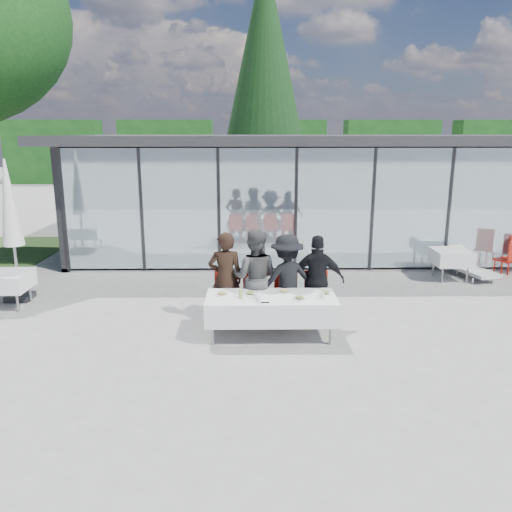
{
  "coord_description": "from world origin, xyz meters",
  "views": [
    {
      "loc": [
        -0.15,
        -8.46,
        3.51
      ],
      "look_at": [
        -0.02,
        1.2,
        1.12
      ],
      "focal_mm": 35.0,
      "sensor_mm": 36.0,
      "label": 1
    }
  ],
  "objects": [
    {
      "name": "diner_b",
      "position": [
        -0.05,
        0.41,
        0.9
      ],
      "size": [
        1.03,
        1.03,
        1.81
      ],
      "primitive_type": "imported",
      "rotation": [
        0.0,
        0.0,
        2.95
      ],
      "color": "#505050",
      "rests_on": "ground"
    },
    {
      "name": "juice_bottle",
      "position": [
        -0.3,
        -0.34,
        0.83
      ],
      "size": [
        0.06,
        0.06,
        0.16
      ],
      "primitive_type": "cylinder",
      "color": "#91B84D",
      "rests_on": "dining_table"
    },
    {
      "name": "pavilion",
      "position": [
        2.0,
        8.16,
        2.15
      ],
      "size": [
        14.8,
        8.8,
        3.44
      ],
      "color": "gray",
      "rests_on": "ground"
    },
    {
      "name": "diner_chair_a",
      "position": [
        -0.59,
        0.51,
        0.54
      ],
      "size": [
        0.44,
        0.44,
        0.97
      ],
      "color": "#AF180B",
      "rests_on": "ground"
    },
    {
      "name": "plate_c",
      "position": [
        0.47,
        -0.04,
        0.78
      ],
      "size": [
        0.26,
        0.26,
        0.07
      ],
      "color": "white",
      "rests_on": "dining_table"
    },
    {
      "name": "diner_c",
      "position": [
        0.54,
        0.41,
        0.86
      ],
      "size": [
        1.38,
        1.38,
        1.71
      ],
      "primitive_type": "imported",
      "rotation": [
        0.0,
        0.0,
        3.43
      ],
      "color": "black",
      "rests_on": "ground"
    },
    {
      "name": "drinking_glasses",
      "position": [
        0.34,
        -0.44,
        0.8
      ],
      "size": [
        1.22,
        0.26,
        0.1
      ],
      "color": "silver",
      "rests_on": "dining_table"
    },
    {
      "name": "treeline",
      "position": [
        -2.0,
        28.0,
        2.2
      ],
      "size": [
        62.5,
        2.0,
        4.4
      ],
      "color": "#123B14",
      "rests_on": "ground"
    },
    {
      "name": "diner_chair_c",
      "position": [
        0.54,
        0.51,
        0.54
      ],
      "size": [
        0.44,
        0.44,
        0.97
      ],
      "color": "#AF180B",
      "rests_on": "ground"
    },
    {
      "name": "folded_eyeglasses",
      "position": [
        0.11,
        -0.58,
        0.76
      ],
      "size": [
        0.14,
        0.03,
        0.01
      ],
      "primitive_type": "cube",
      "color": "black",
      "rests_on": "dining_table"
    },
    {
      "name": "conifer_tree",
      "position": [
        0.5,
        13.0,
        5.99
      ],
      "size": [
        4.0,
        4.0,
        10.5
      ],
      "color": "#382316",
      "rests_on": "ground"
    },
    {
      "name": "diner_d",
      "position": [
        1.12,
        0.41,
        0.85
      ],
      "size": [
        1.12,
        1.12,
        1.7
      ],
      "primitive_type": "imported",
      "rotation": [
        0.0,
        0.0,
        3.0
      ],
      "color": "black",
      "rests_on": "ground"
    },
    {
      "name": "diner_chair_d",
      "position": [
        1.12,
        0.51,
        0.54
      ],
      "size": [
        0.44,
        0.44,
        0.97
      ],
      "color": "#AF180B",
      "rests_on": "ground"
    },
    {
      "name": "market_umbrella",
      "position": [
        -5.12,
        1.86,
        1.93
      ],
      "size": [
        0.5,
        0.5,
        3.0
      ],
      "color": "black",
      "rests_on": "ground"
    },
    {
      "name": "spare_table_left",
      "position": [
        -5.11,
        1.39,
        0.55
      ],
      "size": [
        0.86,
        0.86,
        0.74
      ],
      "color": "white",
      "rests_on": "ground"
    },
    {
      "name": "diner_a",
      "position": [
        -0.59,
        0.41,
        0.88
      ],
      "size": [
        0.68,
        0.68,
        1.76
      ],
      "primitive_type": "imported",
      "rotation": [
        0.0,
        0.0,
        3.2
      ],
      "color": "black",
      "rests_on": "ground"
    },
    {
      "name": "plate_b",
      "position": [
        -0.14,
        -0.15,
        0.78
      ],
      "size": [
        0.26,
        0.26,
        0.07
      ],
      "color": "white",
      "rests_on": "dining_table"
    },
    {
      "name": "dining_table",
      "position": [
        0.23,
        -0.24,
        0.54
      ],
      "size": [
        2.26,
        0.96,
        0.75
      ],
      "color": "white",
      "rests_on": "ground"
    },
    {
      "name": "plate_d",
      "position": [
        1.17,
        -0.16,
        0.78
      ],
      "size": [
        0.26,
        0.26,
        0.07
      ],
      "color": "white",
      "rests_on": "dining_table"
    },
    {
      "name": "spare_table_right",
      "position": [
        4.78,
        3.27,
        0.55
      ],
      "size": [
        0.86,
        0.86,
        0.74
      ],
      "color": "white",
      "rests_on": "ground"
    },
    {
      "name": "diner_chair_b",
      "position": [
        -0.05,
        0.51,
        0.54
      ],
      "size": [
        0.44,
        0.44,
        0.97
      ],
      "color": "#AF180B",
      "rests_on": "ground"
    },
    {
      "name": "plate_a",
      "position": [
        -0.63,
        -0.17,
        0.78
      ],
      "size": [
        0.26,
        0.26,
        0.07
      ],
      "color": "white",
      "rests_on": "dining_table"
    },
    {
      "name": "plate_extra",
      "position": [
        0.7,
        -0.42,
        0.78
      ],
      "size": [
        0.26,
        0.26,
        0.07
      ],
      "color": "white",
      "rests_on": "dining_table"
    },
    {
      "name": "ground",
      "position": [
        0.0,
        0.0,
        0.0
      ],
      "size": [
        90.0,
        90.0,
        0.0
      ],
      "primitive_type": "plane",
      "color": "#989790",
      "rests_on": "ground"
    },
    {
      "name": "lounger",
      "position": [
        5.38,
        3.56,
        0.26
      ],
      "size": [
        0.94,
        1.45,
        0.72
      ],
      "color": "silver",
      "rests_on": "ground"
    },
    {
      "name": "spare_chair_b",
      "position": [
        6.25,
        3.32,
        0.54
      ],
      "size": [
        0.59,
        0.59,
        0.97
      ],
      "color": "#AF180B",
      "rests_on": "ground"
    }
  ]
}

